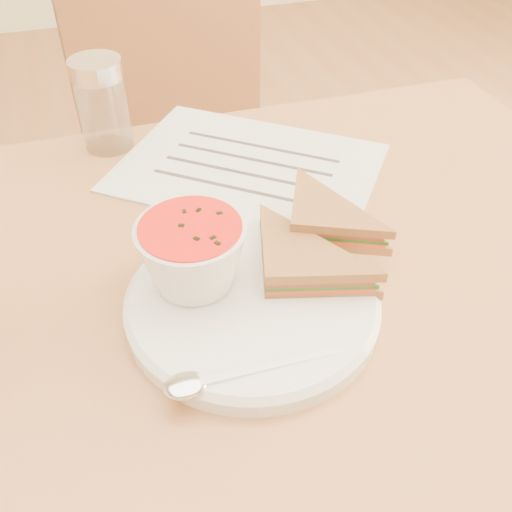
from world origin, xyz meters
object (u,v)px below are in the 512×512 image
object	(u,v)px
soup_bowl	(193,258)
condiment_shaker	(102,105)
chair_far	(209,173)
plate	(252,303)
dining_table	(244,457)

from	to	relation	value
soup_bowl	condiment_shaker	distance (m)	0.33
chair_far	plate	xyz separation A→B (m)	(-0.10, -0.65, 0.28)
chair_far	condiment_shaker	bearing A→B (deg)	45.95
dining_table	condiment_shaker	distance (m)	0.54
chair_far	soup_bowl	bearing A→B (deg)	66.67
soup_bowl	condiment_shaker	bearing A→B (deg)	98.71
condiment_shaker	plate	bearing A→B (deg)	-74.62
dining_table	soup_bowl	world-z (taller)	soup_bowl
chair_far	soup_bowl	size ratio (longest dim) A/B	9.19
plate	condiment_shaker	world-z (taller)	condiment_shaker
chair_far	dining_table	bearing A→B (deg)	70.89
dining_table	condiment_shaker	bearing A→B (deg)	108.01
dining_table	plate	size ratio (longest dim) A/B	4.03
plate	soup_bowl	xyz separation A→B (m)	(-0.05, 0.03, 0.04)
plate	condiment_shaker	size ratio (longest dim) A/B	2.02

